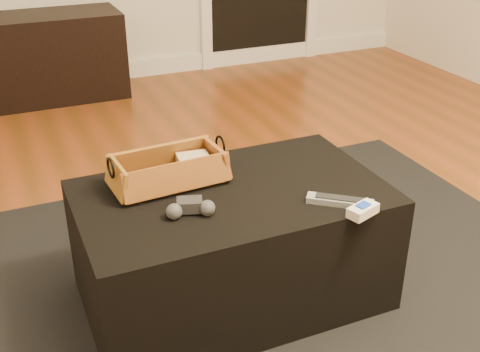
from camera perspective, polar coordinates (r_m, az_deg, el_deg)
name	(u,v)px	position (r m, az deg, el deg)	size (l,w,h in m)	color
floor	(255,305)	(2.16, 1.39, -12.18)	(5.00, 5.50, 0.01)	brown
baseboard	(96,74)	(4.50, -13.53, 9.41)	(5.00, 0.04, 0.12)	white
media_cabinet	(11,61)	(4.17, -20.86, 10.15)	(1.41, 0.45, 0.55)	black
area_rug	(238,304)	(2.15, -0.17, -12.06)	(2.60, 2.00, 0.01)	black
ottoman	(232,245)	(2.06, -0.74, -6.58)	(1.00, 0.60, 0.42)	black
tv_remote	(165,180)	(1.98, -7.12, -0.37)	(0.20, 0.05, 0.02)	black
cloth_bundle	(193,163)	(2.05, -4.46, 1.28)	(0.11, 0.07, 0.06)	tan
wicker_basket	(169,171)	(1.99, -6.79, 0.45)	(0.40, 0.23, 0.13)	#A45D25
game_controller	(190,208)	(1.81, -4.73, -3.02)	(0.16, 0.10, 0.05)	#242325
silver_remote	(340,201)	(1.90, 9.46, -2.35)	(0.19, 0.16, 0.02)	#929398
cream_gadget	(363,210)	(1.85, 11.57, -3.19)	(0.11, 0.08, 0.04)	silver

